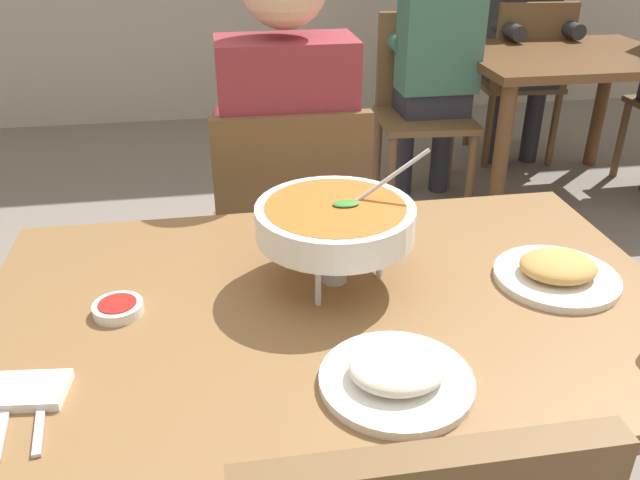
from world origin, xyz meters
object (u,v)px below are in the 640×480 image
chair_bg_middle (422,99)px  patron_bg_middle (436,51)px  rice_plate (397,374)px  chair_bg_right (523,73)px  patron_bg_right (523,28)px  appetizer_plate (558,272)px  dining_table_main (333,347)px  dining_table_far (565,79)px  curry_bowl (335,221)px  diner_main (287,153)px  chair_diner_main (290,233)px  sauce_dish (118,308)px

chair_bg_middle → patron_bg_middle: patron_bg_middle is taller
rice_plate → chair_bg_right: chair_bg_right is taller
patron_bg_right → rice_plate: bearing=-118.2°
rice_plate → appetizer_plate: 0.46m
appetizer_plate → patron_bg_right: 2.69m
dining_table_main → chair_bg_middle: (0.81, 2.01, -0.10)m
dining_table_far → curry_bowl: bearing=-128.6°
diner_main → appetizer_plate: 0.85m
rice_plate → dining_table_far: (1.45, 2.18, -0.15)m
appetizer_plate → chair_bg_right: (1.07, 2.41, -0.23)m
chair_diner_main → appetizer_plate: 0.86m
appetizer_plate → patron_bg_middle: 2.02m
dining_table_far → chair_bg_middle: chair_bg_middle is taller
sauce_dish → diner_main: bearing=61.0°
curry_bowl → sauce_dish: (-0.41, -0.05, -0.12)m
dining_table_main → patron_bg_middle: 2.15m
chair_diner_main → chair_bg_middle: 1.55m
sauce_dish → chair_diner_main: bearing=59.8°
sauce_dish → chair_bg_right: (1.91, 2.39, -0.22)m
chair_bg_middle → chair_bg_right: bearing=29.6°
chair_bg_right → curry_bowl: bearing=-122.7°
curry_bowl → dining_table_far: size_ratio=0.33×
sauce_dish → patron_bg_right: 3.10m
appetizer_plate → patron_bg_middle: (0.41, 1.97, 0.01)m
dining_table_main → chair_diner_main: chair_diner_main is taller
diner_main → dining_table_far: size_ratio=1.31×
curry_bowl → patron_bg_right: patron_bg_right is taller
appetizer_plate → rice_plate: bearing=-147.9°
chair_bg_right → patron_bg_right: size_ratio=0.69×
dining_table_far → rice_plate: bearing=-123.6°
sauce_dish → chair_bg_right: chair_bg_right is taller
dining_table_far → patron_bg_middle: bearing=176.6°
diner_main → appetizer_plate: bearing=-58.7°
patron_bg_right → diner_main: bearing=-131.0°
dining_table_far → chair_bg_right: chair_bg_right is taller
chair_diner_main → sauce_dish: 0.81m
dining_table_main → chair_diner_main: 0.70m
dining_table_main → rice_plate: 0.28m
chair_bg_right → sauce_dish: bearing=-128.6°
diner_main → rice_plate: bearing=-86.9°
chair_diner_main → chair_bg_middle: same height
dining_table_far → chair_bg_middle: 0.70m
diner_main → patron_bg_right: bearing=49.0°
chair_bg_middle → patron_bg_middle: bearing=-47.5°
chair_diner_main → dining_table_far: chair_diner_main is taller
chair_bg_middle → dining_table_far: bearing=-6.5°
chair_diner_main → dining_table_far: 1.95m
patron_bg_middle → patron_bg_right: 0.83m
patron_bg_middle → patron_bg_right: size_ratio=1.00×
rice_plate → appetizer_plate: (0.39, 0.25, 0.00)m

